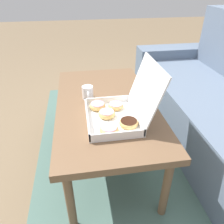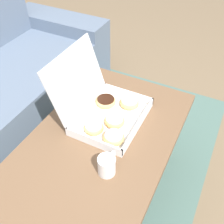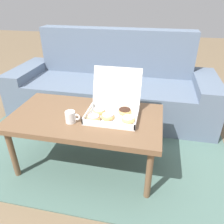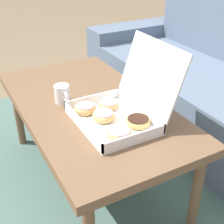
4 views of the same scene
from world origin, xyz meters
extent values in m
plane|color=#756047|center=(0.00, 0.00, 0.00)|extent=(12.00, 12.00, 0.00)
cube|color=#4C6B60|center=(0.00, 0.30, 0.01)|extent=(2.37, 1.89, 0.01)
cube|color=slate|center=(1.00, 0.74, 0.25)|extent=(0.24, 0.79, 0.51)
cube|color=brown|center=(0.00, -0.14, 0.45)|extent=(1.13, 0.61, 0.04)
cylinder|color=brown|center=(0.51, -0.39, 0.21)|extent=(0.04, 0.04, 0.43)
cylinder|color=brown|center=(0.51, 0.10, 0.21)|extent=(0.04, 0.04, 0.43)
cube|color=white|center=(0.20, -0.13, 0.47)|extent=(0.37, 0.28, 0.01)
cube|color=white|center=(0.20, -0.27, 0.49)|extent=(0.37, 0.01, 0.04)
cube|color=white|center=(0.20, 0.00, 0.49)|extent=(0.37, 0.01, 0.04)
cube|color=white|center=(0.02, -0.13, 0.49)|extent=(0.01, 0.28, 0.04)
cube|color=white|center=(0.38, -0.13, 0.49)|extent=(0.01, 0.28, 0.04)
cube|color=white|center=(0.20, 0.05, 0.65)|extent=(0.37, 0.09, 0.27)
torus|color=#E0B266|center=(0.32, -0.17, 0.49)|extent=(0.10, 0.10, 0.03)
cylinder|color=pink|center=(0.32, -0.17, 0.50)|extent=(0.08, 0.08, 0.02)
torus|color=#E0B266|center=(0.08, -0.20, 0.49)|extent=(0.10, 0.10, 0.04)
cylinder|color=pink|center=(0.08, -0.20, 0.50)|extent=(0.08, 0.08, 0.02)
torus|color=#E0B266|center=(0.17, -0.16, 0.49)|extent=(0.10, 0.10, 0.03)
cylinder|color=pink|center=(0.17, -0.16, 0.50)|extent=(0.08, 0.08, 0.02)
torus|color=#E0B266|center=(0.28, -0.06, 0.49)|extent=(0.10, 0.10, 0.03)
cylinder|color=black|center=(0.28, -0.06, 0.50)|extent=(0.09, 0.09, 0.01)
torus|color=#E0B266|center=(0.09, -0.09, 0.49)|extent=(0.09, 0.09, 0.03)
cylinder|color=pink|center=(0.09, -0.09, 0.50)|extent=(0.08, 0.08, 0.01)
cylinder|color=white|center=(-0.07, -0.25, 0.51)|extent=(0.07, 0.07, 0.08)
torus|color=white|center=(-0.03, -0.25, 0.51)|extent=(0.05, 0.01, 0.05)
camera|label=1|loc=(1.20, -0.30, 1.15)|focal=35.00mm
camera|label=2|loc=(-0.60, -0.54, 1.36)|focal=42.00mm
camera|label=3|loc=(0.48, -1.48, 1.28)|focal=35.00mm
camera|label=4|loc=(1.18, -0.67, 1.16)|focal=50.00mm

